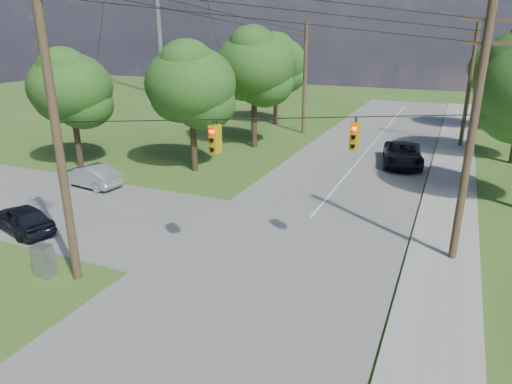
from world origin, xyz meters
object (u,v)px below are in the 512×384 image
at_px(pole_sw, 55,122).
at_px(pole_ne, 472,134).
at_px(control_cabinet, 44,261).
at_px(car_cross_silver, 90,176).
at_px(car_cross_dark, 22,218).
at_px(car_main_north, 403,154).
at_px(pole_north_e, 469,85).
at_px(pole_north_w, 305,78).

relative_size(pole_sw, pole_ne, 1.14).
relative_size(pole_ne, control_cabinet, 7.85).
bearing_deg(car_cross_silver, car_cross_dark, 22.95).
height_order(car_cross_dark, car_main_north, car_main_north).
height_order(car_cross_silver, car_main_north, car_main_north).
xyz_separation_m(pole_ne, pole_north_e, (-0.00, 22.00, -0.34)).
bearing_deg(pole_sw, pole_north_e, 65.48).
bearing_deg(car_cross_silver, control_cabinet, 40.69).
height_order(pole_sw, car_main_north, pole_sw).
bearing_deg(pole_sw, car_main_north, 66.02).
xyz_separation_m(pole_north_e, car_main_north, (-3.80, -7.79, -4.30)).
bearing_deg(car_cross_silver, car_main_north, 133.76).
distance_m(pole_sw, pole_north_e, 32.55).
distance_m(pole_north_w, car_cross_dark, 28.14).
relative_size(pole_sw, car_cross_silver, 2.81).
bearing_deg(car_cross_silver, pole_north_e, 141.46).
relative_size(pole_sw, car_main_north, 2.09).
bearing_deg(control_cabinet, pole_ne, 28.08).
relative_size(pole_north_e, pole_north_w, 1.00).
relative_size(car_cross_dark, car_main_north, 0.70).
xyz_separation_m(pole_ne, control_cabinet, (-14.76, -8.01, -4.80)).
height_order(car_cross_silver, control_cabinet, car_cross_silver).
bearing_deg(pole_sw, car_cross_silver, 130.10).
bearing_deg(pole_sw, pole_north_w, 90.77).
xyz_separation_m(pole_ne, car_cross_dark, (-19.09, -5.30, -4.75)).
bearing_deg(car_main_north, car_cross_silver, -152.20).
bearing_deg(pole_sw, control_cabinet, -162.18).
bearing_deg(car_cross_silver, pole_north_w, 167.94).
bearing_deg(control_cabinet, car_cross_silver, 123.44).
distance_m(pole_ne, car_cross_dark, 20.38).
distance_m(car_cross_dark, car_main_north, 24.78).
height_order(pole_ne, pole_north_e, pole_ne).
height_order(pole_ne, car_main_north, pole_ne).
bearing_deg(car_main_north, pole_sw, -123.07).
distance_m(pole_sw, car_cross_dark, 8.18).
xyz_separation_m(pole_sw, car_cross_silver, (-7.50, 8.90, -5.49)).
bearing_deg(pole_north_w, pole_ne, -57.71).
height_order(pole_north_w, car_cross_silver, pole_north_w).
distance_m(pole_ne, control_cabinet, 17.46).
bearing_deg(car_cross_silver, pole_ne, 93.32).
bearing_deg(pole_ne, car_main_north, 104.99).
bearing_deg(pole_ne, pole_north_e, 90.00).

